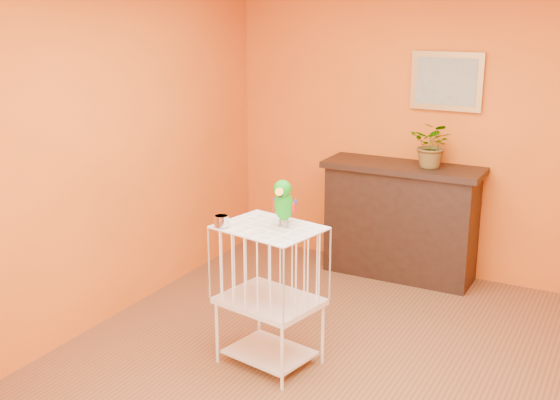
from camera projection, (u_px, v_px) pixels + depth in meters
The scene contains 8 objects.
ground at pixel (339, 384), 4.58m from camera, with size 4.50×4.50×0.00m, color brown.
room_shell at pixel (345, 146), 4.15m from camera, with size 4.50×4.50×4.50m.
console_cabinet at pixel (400, 221), 6.27m from camera, with size 1.39×0.50×1.03m.
potted_plant at pixel (432, 150), 5.97m from camera, with size 0.36×0.40×0.31m, color #26722D.
framed_picture at pixel (447, 81), 5.98m from camera, with size 0.62×0.04×0.50m.
birdcage at pixel (270, 294), 4.71m from camera, with size 0.72×0.61×0.99m.
feed_cup at pixel (221, 221), 4.58m from camera, with size 0.10×0.10×0.07m, color silver.
parrot at pixel (284, 202), 4.55m from camera, with size 0.17×0.29×0.32m.
Camera 1 is at (1.57, -3.78, 2.41)m, focal length 45.00 mm.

